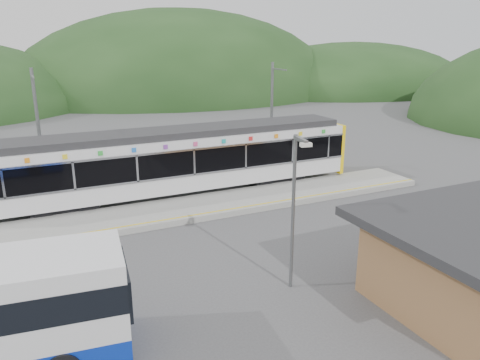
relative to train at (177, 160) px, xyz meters
name	(u,v)px	position (x,y,z in m)	size (l,w,h in m)	color
ground	(227,233)	(0.35, -6.00, -2.06)	(120.00, 120.00, 0.00)	#4C4C4F
hills	(285,184)	(6.54, -0.71, -2.06)	(146.00, 149.00, 26.00)	#1E3D19
platform	(201,207)	(0.35, -2.70, -1.91)	(26.00, 3.20, 0.30)	#9E9E99
yellow_line	(211,212)	(0.35, -4.00, -1.76)	(26.00, 0.10, 0.01)	yellow
train	(177,160)	(0.00, 0.00, 0.00)	(20.44, 3.01, 3.74)	black
catenary_mast_west	(39,133)	(-6.65, 2.56, 1.58)	(0.18, 1.80, 7.00)	slate
catenary_mast_east	(272,115)	(7.35, 2.56, 1.58)	(0.18, 1.80, 7.00)	slate
lamp_post	(295,200)	(0.44, -11.44, 1.21)	(0.37, 1.00, 5.46)	slate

